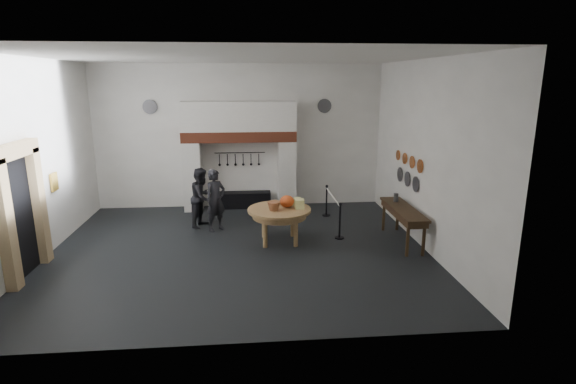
{
  "coord_description": "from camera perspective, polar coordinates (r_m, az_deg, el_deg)",
  "views": [
    {
      "loc": [
        0.26,
        -10.29,
        4.03
      ],
      "look_at": [
        1.21,
        0.28,
        1.35
      ],
      "focal_mm": 28.0,
      "sensor_mm": 36.0,
      "label": 1
    }
  ],
  "objects": [
    {
      "name": "barrier_post_near",
      "position": [
        11.68,
        6.6,
        -3.78
      ],
      "size": [
        0.05,
        0.05,
        0.9
      ],
      "primitive_type": "cylinder",
      "color": "black",
      "rests_on": "floor"
    },
    {
      "name": "copper_pan_c",
      "position": [
        12.5,
        14.61,
        4.14
      ],
      "size": [
        0.03,
        0.3,
        0.3
      ],
      "primitive_type": "cylinder",
      "rotation": [
        0.0,
        1.57,
        0.0
      ],
      "color": "#C6662D",
      "rests_on": "wall_right"
    },
    {
      "name": "ceiling",
      "position": [
        10.3,
        -6.88,
        16.69
      ],
      "size": [
        9.0,
        8.0,
        0.02
      ],
      "primitive_type": "cube",
      "color": "silver",
      "rests_on": "wall_back"
    },
    {
      "name": "side_table",
      "position": [
        11.58,
        14.44,
        -2.12
      ],
      "size": [
        0.55,
        2.2,
        0.06
      ],
      "primitive_type": "cube",
      "color": "#392414",
      "rests_on": "floor"
    },
    {
      "name": "bread_loaf",
      "position": [
        11.56,
        -1.73,
        -1.34
      ],
      "size": [
        0.31,
        0.18,
        0.13
      ],
      "primitive_type": "ellipsoid",
      "color": "olive",
      "rests_on": "work_table"
    },
    {
      "name": "iron_range",
      "position": [
        14.51,
        -5.99,
        -1.0
      ],
      "size": [
        1.9,
        0.45,
        0.5
      ],
      "primitive_type": "cube",
      "color": "black",
      "rests_on": "floor"
    },
    {
      "name": "visitor_near",
      "position": [
        12.27,
        -9.18,
        -1.04
      ],
      "size": [
        0.73,
        0.71,
        1.7
      ],
      "primitive_type": "imported",
      "rotation": [
        0.0,
        0.0,
        0.7
      ],
      "color": "black",
      "rests_on": "floor"
    },
    {
      "name": "wall_right",
      "position": [
        11.27,
        17.08,
        4.46
      ],
      "size": [
        0.02,
        8.0,
        4.5
      ],
      "primitive_type": "cube",
      "color": "white",
      "rests_on": "floor"
    },
    {
      "name": "copper_pan_a",
      "position": [
        11.49,
        16.42,
        3.16
      ],
      "size": [
        0.03,
        0.34,
        0.34
      ],
      "primitive_type": "cylinder",
      "rotation": [
        0.0,
        1.57,
        0.0
      ],
      "color": "#C6662D",
      "rests_on": "wall_right"
    },
    {
      "name": "barrier_rope",
      "position": [
        12.51,
        5.74,
        -0.63
      ],
      "size": [
        0.04,
        2.0,
        0.04
      ],
      "primitive_type": "cylinder",
      "rotation": [
        1.57,
        0.0,
        0.0
      ],
      "color": "white",
      "rests_on": "barrier_post_near"
    },
    {
      "name": "pewter_plate_left",
      "position": [
        11.77,
        15.9,
        0.96
      ],
      "size": [
        0.03,
        0.4,
        0.4
      ],
      "primitive_type": "cylinder",
      "rotation": [
        0.0,
        1.57,
        0.0
      ],
      "color": "#4C4C51",
      "rests_on": "wall_right"
    },
    {
      "name": "wall_plaque",
      "position": [
        12.29,
        -27.56,
        1.14
      ],
      "size": [
        0.05,
        0.34,
        0.44
      ],
      "primitive_type": "cube",
      "color": "gold",
      "rests_on": "wall_left"
    },
    {
      "name": "visitor_far",
      "position": [
        12.7,
        -10.86,
        -0.67
      ],
      "size": [
        0.88,
        0.98,
        1.67
      ],
      "primitive_type": "imported",
      "rotation": [
        0.0,
        0.0,
        1.2
      ],
      "color": "black",
      "rests_on": "floor"
    },
    {
      "name": "utensil_rail",
      "position": [
        14.39,
        -6.14,
        4.98
      ],
      "size": [
        1.6,
        0.02,
        0.02
      ],
      "primitive_type": "cylinder",
      "rotation": [
        0.0,
        1.57,
        0.0
      ],
      "color": "black",
      "rests_on": "wall_back"
    },
    {
      "name": "chimney_hood",
      "position": [
        13.98,
        -6.28,
        9.54
      ],
      "size": [
        3.5,
        0.7,
        0.9
      ],
      "primitive_type": "cube",
      "color": "silver",
      "rests_on": "hearth_brick_band"
    },
    {
      "name": "wicker_basket",
      "position": [
        11.06,
        -1.83,
        -1.81
      ],
      "size": [
        0.33,
        0.33,
        0.22
      ],
      "primitive_type": "cone",
      "rotation": [
        3.14,
        0.0,
        -0.04
      ],
      "color": "#9A5D38",
      "rests_on": "work_table"
    },
    {
      "name": "pewter_jug",
      "position": [
        12.09,
        13.55,
        -0.69
      ],
      "size": [
        0.12,
        0.12,
        0.22
      ],
      "primitive_type": "cylinder",
      "color": "#47474B",
      "rests_on": "side_table"
    },
    {
      "name": "cheese_block_big",
      "position": [
        11.21,
        1.46,
        -1.54
      ],
      "size": [
        0.22,
        0.22,
        0.24
      ],
      "primitive_type": "cube",
      "color": "#E5E288",
      "rests_on": "work_table"
    },
    {
      "name": "chimney_pier_right",
      "position": [
        14.3,
        -0.16,
        2.25
      ],
      "size": [
        0.55,
        0.7,
        2.15
      ],
      "primitive_type": "cube",
      "color": "silver",
      "rests_on": "floor"
    },
    {
      "name": "chimney_pier_left",
      "position": [
        14.35,
        -11.98,
        1.99
      ],
      "size": [
        0.55,
        0.7,
        2.15
      ],
      "primitive_type": "cube",
      "color": "silver",
      "rests_on": "floor"
    },
    {
      "name": "door_lintel",
      "position": [
        10.47,
        -31.49,
        4.51
      ],
      "size": [
        0.22,
        1.7,
        0.3
      ],
      "primitive_type": "cube",
      "color": "tan",
      "rests_on": "door_jamb_near"
    },
    {
      "name": "pewter_plate_back_left",
      "position": [
        14.58,
        -17.14,
        10.3
      ],
      "size": [
        0.44,
        0.03,
        0.44
      ],
      "primitive_type": "cylinder",
      "rotation": [
        1.57,
        0.0,
        0.0
      ],
      "color": "#4C4C51",
      "rests_on": "wall_back"
    },
    {
      "name": "pumpkin",
      "position": [
        11.32,
        -0.14,
        -1.2
      ],
      "size": [
        0.36,
        0.36,
        0.31
      ],
      "primitive_type": "ellipsoid",
      "color": "#E1561F",
      "rests_on": "work_table"
    },
    {
      "name": "door_jamb_near",
      "position": [
        10.14,
        -32.21,
        -3.71
      ],
      "size": [
        0.22,
        0.3,
        2.6
      ],
      "primitive_type": "cube",
      "color": "tan",
      "rests_on": "floor"
    },
    {
      "name": "pewter_plate_right",
      "position": [
        12.87,
        14.03,
        2.18
      ],
      "size": [
        0.03,
        0.4,
        0.4
      ],
      "primitive_type": "cylinder",
      "rotation": [
        0.0,
        1.57,
        0.0
      ],
      "color": "#4C4C51",
      "rests_on": "wall_right"
    },
    {
      "name": "pewter_plate_back_right",
      "position": [
        14.48,
        4.65,
        10.85
      ],
      "size": [
        0.44,
        0.03,
        0.44
      ],
      "primitive_type": "cylinder",
      "rotation": [
        1.57,
        0.0,
        0.0
      ],
      "color": "#4C4C51",
      "rests_on": "wall_back"
    },
    {
      "name": "copper_pan_b",
      "position": [
        11.99,
        15.48,
        3.67
      ],
      "size": [
        0.03,
        0.32,
        0.32
      ],
      "primitive_type": "cylinder",
      "rotation": [
        0.0,
        1.57,
        0.0
      ],
      "color": "#C6662D",
      "rests_on": "wall_right"
    },
    {
      "name": "cheese_block_small",
      "position": [
        11.5,
        1.19,
        -1.23
      ],
      "size": [
        0.18,
        0.18,
        0.2
      ],
      "primitive_type": "cube",
      "color": "#DCDC84",
      "rests_on": "work_table"
    },
    {
      "name": "floor",
      "position": [
        11.05,
        -6.19,
        -7.3
      ],
      "size": [
        9.0,
        8.0,
        0.02
      ],
      "primitive_type": "cube",
      "color": "black",
      "rests_on": "ground"
    },
    {
      "name": "wall_front",
      "position": [
        6.54,
        -7.23,
        -1.75
      ],
      "size": [
        9.0,
        0.02,
        4.5
      ],
      "primitive_type": "cube",
      "color": "white",
      "rests_on": "floor"
    },
    {
      "name": "work_table",
      "position": [
        11.26,
        -1.11,
        -2.29
      ],
      "size": [
        1.65,
        1.65,
        0.07
      ],
      "primitive_type": "cylinder",
      "rotation": [
        0.0,
        0.0,
        -0.04
      ],
      "color": "tan",
      "rests_on": "floor"
    },
    {
      "name": "barrier_post_far",
      "position": [
        13.56,
        4.91,
        -1.19
      ],
      "size": [
        0.05,
        0.05,
        0.9
      ],
      "primitive_type": "cylinder",
      "color": "black",
      "rests_on": "floor"
    },
    {
      "name": "door_recess",
      "position": [
        10.79,
        -30.96,
        -2.84
      ],
      "size": [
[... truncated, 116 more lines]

